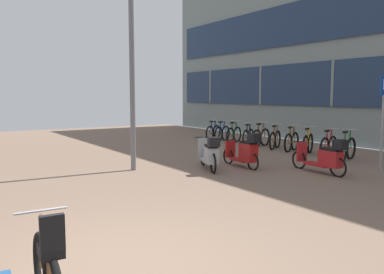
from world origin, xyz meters
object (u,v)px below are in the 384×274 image
object	(u,v)px
scooter_far	(325,157)
scooter_near	(245,152)
bicycle_rack_08	(222,133)
scooter_mid	(209,154)
bicycle_rack_03	(292,142)
lamp_post	(132,46)
bicycle_rack_06	(248,136)
bicycle_rack_09	(213,132)
bicycle_rack_01	(329,146)
bicycle_rack_04	(275,140)
parking_sign	(383,113)
bicycle_rack_00	(347,149)
bicycle_rack_02	(308,144)
bicycle_rack_05	(261,138)
bicycle_rack_07	(234,135)

from	to	relation	value
scooter_far	scooter_near	bearing A→B (deg)	122.59
bicycle_rack_08	scooter_mid	size ratio (longest dim) A/B	0.72
bicycle_rack_03	lamp_post	size ratio (longest dim) A/B	0.22
bicycle_rack_03	scooter_far	world-z (taller)	bicycle_rack_03
scooter_near	bicycle_rack_06	bearing A→B (deg)	47.52
bicycle_rack_08	bicycle_rack_09	world-z (taller)	bicycle_rack_08
bicycle_rack_01	bicycle_rack_03	bearing A→B (deg)	91.12
bicycle_rack_04	scooter_mid	xyz separation A→B (m)	(-4.67, -2.16, 0.10)
parking_sign	bicycle_rack_00	bearing A→B (deg)	66.13
bicycle_rack_00	bicycle_rack_03	world-z (taller)	bicycle_rack_00
bicycle_rack_09	scooter_mid	bearing A→B (deg)	-127.27
bicycle_rack_04	lamp_post	bearing A→B (deg)	-171.12
scooter_far	bicycle_rack_04	bearing A→B (deg)	59.61
bicycle_rack_09	parking_sign	bearing A→B (deg)	-95.10
scooter_near	parking_sign	bearing A→B (deg)	-38.82
bicycle_rack_00	bicycle_rack_02	world-z (taller)	bicycle_rack_00
bicycle_rack_00	lamp_post	bearing A→B (deg)	160.83
bicycle_rack_05	bicycle_rack_08	xyz separation A→B (m)	(-0.09, 2.39, -0.02)
bicycle_rack_06	bicycle_rack_09	distance (m)	2.39
bicycle_rack_03	bicycle_rack_06	xyz separation A→B (m)	(0.02, 2.39, -0.02)
bicycle_rack_06	scooter_far	world-z (taller)	scooter_far
bicycle_rack_09	parking_sign	world-z (taller)	parking_sign
scooter_far	parking_sign	bearing A→B (deg)	-16.42
bicycle_rack_02	scooter_far	size ratio (longest dim) A/B	0.68
bicycle_rack_02	scooter_mid	xyz separation A→B (m)	(-4.65, -0.57, 0.10)
bicycle_rack_05	bicycle_rack_06	xyz separation A→B (m)	(0.05, 0.80, -0.03)
parking_sign	bicycle_rack_06	bearing A→B (deg)	82.60
bicycle_rack_02	bicycle_rack_03	distance (m)	0.80
bicycle_rack_00	bicycle_rack_03	xyz separation A→B (m)	(0.12, 2.39, -0.01)
bicycle_rack_05	parking_sign	bearing A→B (deg)	-97.99
bicycle_rack_07	bicycle_rack_09	distance (m)	1.60
bicycle_rack_00	scooter_near	xyz separation A→B (m)	(-3.55, 0.76, 0.11)
bicycle_rack_02	parking_sign	size ratio (longest dim) A/B	0.50
bicycle_rack_03	bicycle_rack_07	xyz separation A→B (m)	(-0.10, 3.19, -0.00)
bicycle_rack_09	scooter_near	distance (m)	7.38
lamp_post	scooter_mid	bearing A→B (deg)	-34.22
scooter_near	scooter_mid	distance (m)	1.07
bicycle_rack_01	parking_sign	bearing A→B (deg)	-109.58
bicycle_rack_00	bicycle_rack_09	size ratio (longest dim) A/B	1.15
scooter_mid	bicycle_rack_04	bearing A→B (deg)	24.88
bicycle_rack_05	lamp_post	xyz separation A→B (m)	(-6.39, -1.80, 2.97)
bicycle_rack_08	bicycle_rack_09	size ratio (longest dim) A/B	1.02
bicycle_rack_01	lamp_post	size ratio (longest dim) A/B	0.22
bicycle_rack_03	scooter_near	xyz separation A→B (m)	(-3.67, -1.63, 0.12)
bicycle_rack_00	bicycle_rack_02	distance (m)	1.60
bicycle_rack_03	bicycle_rack_04	size ratio (longest dim) A/B	1.03
bicycle_rack_05	scooter_near	size ratio (longest dim) A/B	0.82
bicycle_rack_09	bicycle_rack_05	bearing A→B (deg)	-90.04
bicycle_rack_03	bicycle_rack_08	xyz separation A→B (m)	(-0.12, 3.99, -0.01)
bicycle_rack_09	lamp_post	world-z (taller)	lamp_post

